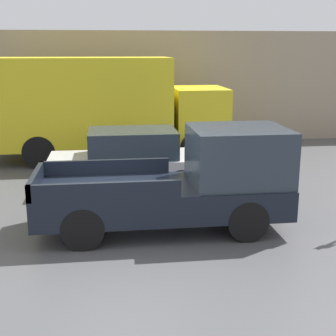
{
  "coord_description": "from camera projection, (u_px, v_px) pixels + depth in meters",
  "views": [
    {
      "loc": [
        -0.18,
        -8.87,
        3.74
      ],
      "look_at": [
        1.15,
        1.42,
        1.07
      ],
      "focal_mm": 50.0,
      "sensor_mm": 36.0,
      "label": 1
    }
  ],
  "objects": [
    {
      "name": "building_wall",
      "position": [
        112.0,
        88.0,
        18.37
      ],
      "size": [
        28.0,
        0.15,
        4.4
      ],
      "color": "gray",
      "rests_on": "ground"
    },
    {
      "name": "newspaper_box",
      "position": [
        204.0,
        129.0,
        18.92
      ],
      "size": [
        0.45,
        0.4,
        1.12
      ],
      "color": "gold",
      "rests_on": "ground"
    },
    {
      "name": "ground_plane",
      "position": [
        121.0,
        238.0,
        9.47
      ],
      "size": [
        60.0,
        60.0,
        0.0
      ],
      "primitive_type": "plane",
      "color": "#4C4C4F"
    },
    {
      "name": "pickup_truck",
      "position": [
        188.0,
        183.0,
        9.81
      ],
      "size": [
        5.2,
        1.95,
        2.15
      ],
      "color": "black",
      "rests_on": "ground"
    },
    {
      "name": "delivery_truck",
      "position": [
        98.0,
        105.0,
        15.87
      ],
      "size": [
        8.11,
        2.46,
        3.44
      ],
      "color": "gold",
      "rests_on": "ground"
    },
    {
      "name": "car",
      "position": [
        130.0,
        159.0,
        12.8
      ],
      "size": [
        4.3,
        1.85,
        1.6
      ],
      "color": "silver",
      "rests_on": "ground"
    }
  ]
}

